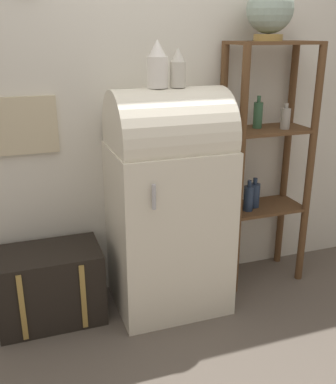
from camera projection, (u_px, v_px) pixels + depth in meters
ground_plane at (182, 322)px, 2.77m from camera, size 12.00×12.00×0.00m
wall_back at (152, 90)px, 2.83m from camera, size 7.00×0.09×2.70m
refrigerator at (168, 199)px, 2.77m from camera, size 0.69×0.61×1.40m
suitcase_trunk at (50, 285)px, 2.75m from camera, size 0.62×0.40×0.46m
shelf_unit at (265, 155)px, 3.01m from camera, size 0.57×0.33×1.64m
globe at (270, 11)px, 2.69m from camera, size 0.28×0.28×0.32m
vase_left at (157, 66)px, 2.48m from camera, size 0.12×0.12×0.26m
vase_center at (178, 69)px, 2.51m from camera, size 0.09×0.09×0.22m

